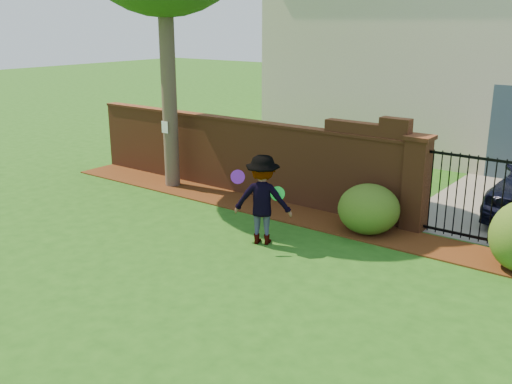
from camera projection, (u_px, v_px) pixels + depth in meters
The scene contains 11 objects.
ground at pixel (182, 266), 9.70m from camera, with size 80.00×80.00×0.01m, color #1E4E13.
mulch_bed at pixel (256, 206), 12.79m from camera, with size 11.10×1.08×0.03m, color #3E1D0B.
brick_wall at pixel (238, 154), 13.65m from camera, with size 8.70×0.31×2.16m.
pillar_left at pixel (416, 183), 11.10m from camera, with size 0.50×0.50×1.88m.
iron_gate at pixel (474, 198), 10.49m from camera, with size 1.78×0.03×1.60m.
house at pixel (481, 48), 17.39m from camera, with size 12.40×6.40×6.30m.
paper_notice at pixel (165, 127), 13.80m from camera, with size 0.20×0.01×0.28m, color white.
shrub_left at pixel (369, 209), 11.06m from camera, with size 1.18×1.18×0.97m, color #2A5419.
man at pixel (262, 200), 10.46m from camera, with size 1.07×0.62×1.66m, color gray.
frisbee_purple at pixel (238, 177), 10.13m from camera, with size 0.25×0.25×0.02m, color purple.
frisbee_green at pixel (278, 194), 10.33m from camera, with size 0.26×0.26×0.02m, color #1BD142.
Camera 1 is at (6.38, -6.39, 3.96)m, focal length 40.59 mm.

